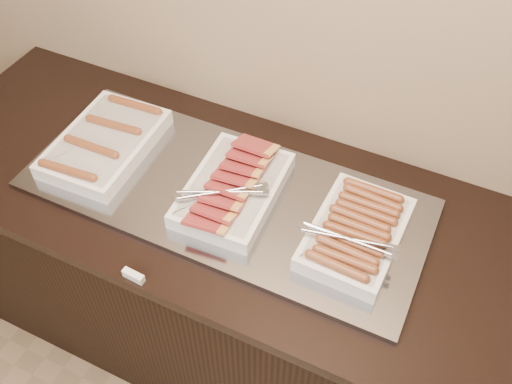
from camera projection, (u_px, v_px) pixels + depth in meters
counter at (231, 279)px, 2.04m from camera, size 2.06×0.76×0.90m
warming_tray at (224, 194)px, 1.69m from camera, size 1.20×0.50×0.02m
dish_left at (105, 143)px, 1.79m from camera, size 0.28×0.40×0.07m
dish_center at (233, 189)px, 1.65m from camera, size 0.27×0.40×0.09m
dish_right at (356, 233)px, 1.54m from camera, size 0.27×0.35×0.08m
label_holder at (134, 276)px, 1.50m from camera, size 0.06×0.02×0.02m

